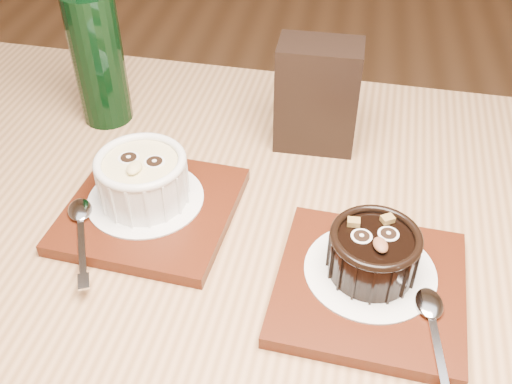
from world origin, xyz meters
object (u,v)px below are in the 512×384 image
table (275,325)px  tray_right (370,287)px  ramekin_dark (374,251)px  condiment_stand (317,96)px  green_bottle (97,54)px  ramekin_white (142,177)px  tray_left (151,210)px

table → tray_right: tray_right is taller
ramekin_dark → condiment_stand: 0.24m
table → green_bottle: size_ratio=5.02×
ramekin_white → condiment_stand: (0.18, 0.16, 0.02)m
tray_right → green_bottle: 0.45m
ramekin_dark → ramekin_white: bearing=148.4°
condiment_stand → table: bearing=-94.5°
green_bottle → ramekin_dark: bearing=-34.1°
ramekin_dark → green_bottle: 0.44m
tray_right → ramekin_white: bearing=162.0°
ramekin_white → condiment_stand: condiment_stand is taller
table → ramekin_white: 0.22m
ramekin_dark → table: bearing=163.5°
condiment_stand → green_bottle: 0.29m
tray_right → condiment_stand: 0.26m
tray_right → green_bottle: (-0.36, 0.26, 0.09)m
tray_left → condiment_stand: (0.17, 0.17, 0.06)m
table → ramekin_white: bearing=156.7°
tray_left → tray_right: (0.24, -0.07, 0.00)m
tray_right → table: bearing=171.7°
table → tray_left: (-0.15, 0.06, 0.10)m
ramekin_white → tray_right: (0.25, -0.08, -0.04)m
tray_right → ramekin_dark: size_ratio=2.05×
condiment_stand → green_bottle: green_bottle is taller
table → condiment_stand: bearing=85.5°
ramekin_dark → green_bottle: green_bottle is taller
tray_left → condiment_stand: size_ratio=1.29×
table → condiment_stand: 0.28m
table → green_bottle: (-0.27, 0.24, 0.19)m
condiment_stand → green_bottle: (-0.28, 0.01, 0.03)m
tray_right → condiment_stand: size_ratio=1.29×
tray_left → condiment_stand: bearing=45.0°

